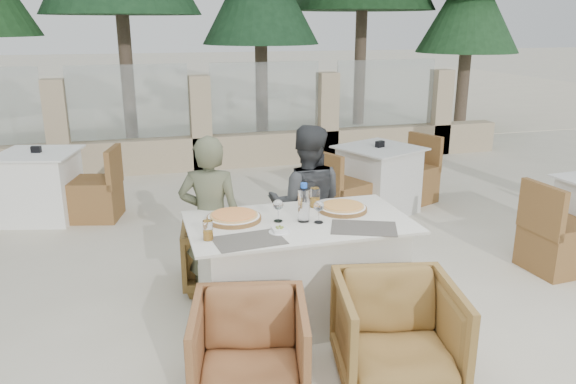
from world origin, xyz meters
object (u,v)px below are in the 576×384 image
object	(u,v)px
pizza_right	(343,208)
wine_glass_near	(319,210)
beer_glass_right	(315,198)
armchair_far_left	(219,253)
pizza_left	(234,217)
bg_table_a	(41,186)
armchair_near_left	(250,352)
wine_glass_centre	(278,209)
beer_glass_left	(208,230)
armchair_far_right	(305,244)
armchair_near_right	(397,334)
bg_table_b	(378,179)
diner_right	(306,205)
olive_dish	(280,229)
diner_left	(211,220)
dining_table	(299,270)
water_bottle	(304,202)

from	to	relation	value
pizza_right	wine_glass_near	world-z (taller)	wine_glass_near
beer_glass_right	armchair_far_left	world-z (taller)	beer_glass_right
pizza_left	bg_table_a	size ratio (longest dim) A/B	0.24
wine_glass_near	armchair_near_left	size ratio (longest dim) A/B	0.27
wine_glass_centre	beer_glass_left	distance (m)	0.58
beer_glass_right	armchair_far_right	world-z (taller)	beer_glass_right
pizza_right	armchair_near_right	xyz separation A→B (m)	(-0.04, -1.05, -0.46)
bg_table_b	diner_right	bearing A→B (deg)	-154.71
olive_dish	diner_right	xyz separation A→B (m)	(0.45, 0.81, -0.12)
beer_glass_right	armchair_far_left	distance (m)	1.00
armchair_far_left	armchair_far_right	world-z (taller)	armchair_far_right
armchair_near_right	wine_glass_near	bearing A→B (deg)	115.75
pizza_right	wine_glass_near	size ratio (longest dim) A/B	2.00
beer_glass_right	diner_right	size ratio (longest dim) A/B	0.11
olive_dish	bg_table_b	distance (m)	2.98
wine_glass_centre	armchair_far_right	world-z (taller)	wine_glass_centre
bg_table_b	diner_left	bearing A→B (deg)	-165.50
beer_glass_left	olive_dish	size ratio (longest dim) A/B	1.20
diner_right	bg_table_b	bearing A→B (deg)	-114.42
wine_glass_near	beer_glass_left	distance (m)	0.81
beer_glass_left	dining_table	bearing A→B (deg)	15.30
armchair_far_right	water_bottle	bearing A→B (deg)	83.30
diner_right	armchair_far_left	bearing A→B (deg)	9.57
olive_dish	armchair_far_right	xyz separation A→B (m)	(0.46, 0.88, -0.51)
pizza_right	armchair_near_right	world-z (taller)	pizza_right
beer_glass_right	armchair_near_right	distance (m)	1.32
pizza_right	bg_table_a	world-z (taller)	pizza_right
wine_glass_centre	armchair_far_left	bearing A→B (deg)	115.61
dining_table	diner_left	bearing A→B (deg)	140.73
water_bottle	armchair_near_left	xyz separation A→B (m)	(-0.58, -0.82, -0.60)
pizza_left	pizza_right	world-z (taller)	pizza_left
armchair_far_left	armchair_near_left	xyz separation A→B (m)	(-0.07, -1.56, 0.03)
olive_dish	pizza_right	bearing A→B (deg)	28.46
beer_glass_right	bg_table_b	distance (m)	2.38
pizza_right	beer_glass_left	world-z (taller)	beer_glass_left
beer_glass_right	armchair_far_right	bearing A→B (deg)	82.21
pizza_left	beer_glass_left	bearing A→B (deg)	-125.36
pizza_right	armchair_far_left	bearing A→B (deg)	145.27
armchair_far_left	diner_right	size ratio (longest dim) A/B	0.46
beer_glass_left	bg_table_a	world-z (taller)	beer_glass_left
armchair_far_right	diner_left	distance (m)	0.95
pizza_right	armchair_near_left	xyz separation A→B (m)	(-0.93, -0.96, -0.49)
bg_table_a	wine_glass_near	bearing A→B (deg)	-38.63
dining_table	armchair_far_left	distance (m)	0.88
pizza_left	armchair_near_left	bearing A→B (deg)	-95.91
wine_glass_near	beer_glass_right	distance (m)	0.36
diner_right	beer_glass_left	bearing A→B (deg)	58.34
olive_dish	bg_table_a	xyz separation A→B (m)	(-1.94, 3.10, -0.41)
beer_glass_right	bg_table_a	bearing A→B (deg)	131.65
wine_glass_near	armchair_far_left	world-z (taller)	wine_glass_near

